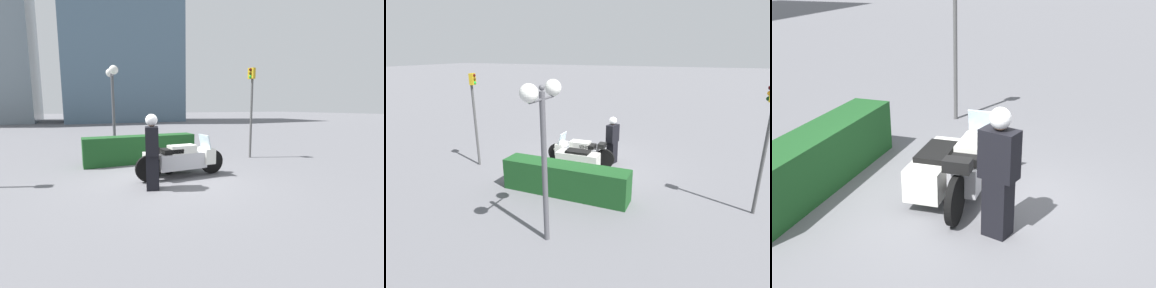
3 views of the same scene
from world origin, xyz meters
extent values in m
plane|color=slate|center=(0.00, 0.00, 0.00)|extent=(160.00, 160.00, 0.00)
cylinder|color=black|center=(1.45, 0.10, 0.36)|extent=(0.72, 0.12, 0.72)
cylinder|color=black|center=(-0.50, 0.05, 0.36)|extent=(0.72, 0.12, 0.72)
cylinder|color=black|center=(0.27, 0.63, 0.28)|extent=(0.56, 0.12, 0.56)
cube|color=#B7B7BC|center=(0.47, 0.08, 0.48)|extent=(1.39, 0.48, 0.45)
cube|color=silver|center=(0.47, 0.08, 0.80)|extent=(0.76, 0.44, 0.24)
cube|color=black|center=(0.16, 0.07, 0.78)|extent=(0.56, 0.43, 0.12)
cube|color=silver|center=(1.25, 0.10, 0.57)|extent=(0.34, 0.60, 0.44)
cube|color=silver|center=(1.20, 0.10, 0.98)|extent=(0.13, 0.57, 0.40)
sphere|color=white|center=(1.50, 0.10, 0.50)|extent=(0.18, 0.18, 0.18)
cube|color=silver|center=(0.33, 0.64, 0.42)|extent=(1.57, 0.60, 0.50)
sphere|color=silver|center=(0.99, 0.65, 0.44)|extent=(0.48, 0.48, 0.47)
cube|color=black|center=(0.33, 0.64, 0.71)|extent=(0.87, 0.49, 0.09)
cube|color=black|center=(-0.38, 0.05, 0.85)|extent=(0.25, 0.40, 0.18)
cube|color=black|center=(-0.59, -0.59, 0.42)|extent=(0.38, 0.41, 0.85)
cube|color=black|center=(-0.59, -0.59, 1.18)|extent=(0.42, 0.56, 0.67)
sphere|color=tan|center=(-0.59, -0.59, 1.63)|extent=(0.23, 0.23, 0.23)
sphere|color=white|center=(-0.59, -0.59, 1.67)|extent=(0.29, 0.29, 0.29)
cube|color=#19471E|center=(-0.06, 2.58, 0.48)|extent=(3.91, 0.75, 0.96)
cylinder|color=#4C4C51|center=(-0.64, 4.81, 1.70)|extent=(0.12, 0.12, 3.40)
cylinder|color=#4C4C51|center=(-0.64, 4.81, 3.25)|extent=(0.05, 0.97, 0.05)
sphere|color=white|center=(-0.64, 5.30, 3.43)|extent=(0.36, 0.36, 0.36)
sphere|color=white|center=(-0.64, 4.33, 3.43)|extent=(0.36, 0.36, 0.36)
sphere|color=#4C4C51|center=(-0.64, 4.81, 3.48)|extent=(0.12, 0.12, 0.12)
cylinder|color=#4C4C4C|center=(4.03, 1.59, 1.51)|extent=(0.09, 0.09, 3.03)
cube|color=#B79319|center=(3.98, 1.58, 3.23)|extent=(0.20, 0.29, 0.40)
sphere|color=#410707|center=(3.91, 1.56, 3.36)|extent=(0.11, 0.11, 0.11)
sphere|color=#462D06|center=(3.91, 1.56, 3.23)|extent=(0.11, 0.11, 0.11)
sphere|color=green|center=(3.91, 1.56, 3.10)|extent=(0.11, 0.11, 0.11)
cube|color=slate|center=(4.59, 30.71, 14.34)|extent=(15.12, 9.36, 28.68)
camera|label=1|loc=(-2.30, -6.43, 1.97)|focal=24.00mm
camera|label=2|loc=(-3.61, 10.05, 4.17)|focal=28.00mm
camera|label=3|loc=(-6.18, -1.93, 3.55)|focal=45.00mm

